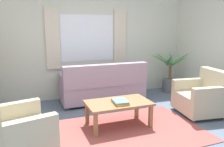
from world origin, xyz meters
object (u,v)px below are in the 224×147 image
Objects in this scene: armchair_right at (203,97)px; book_stack_on_table at (120,102)px; coffee_table at (118,105)px; potted_plant at (170,74)px; armchair_left at (13,133)px; couch at (103,86)px.

book_stack_on_table is (-1.79, -0.02, 0.11)m from armchair_right.
armchair_right is 2.83× the size of book_stack_on_table.
coffee_table is at bearing -83.74° from armchair_right.
armchair_left is at bearing -152.76° from potted_plant.
armchair_left is at bearing -75.64° from armchair_right.
couch is 1.37m from coffee_table.
couch is at bearing -123.31° from armchair_right.
armchair_right is at bearing -1.98° from coffee_table.
couch is 1.46m from book_stack_on_table.
couch is 2.56m from armchair_left.
armchair_left is 4.22m from potted_plant.
armchair_right is 0.82× the size of potted_plant.
coffee_table is 3.29× the size of book_stack_on_table.
armchair_right is at bearing 0.74° from book_stack_on_table.
couch is at bearing -175.67° from potted_plant.
potted_plant reaches higher than couch.
book_stack_on_table is 0.29× the size of potted_plant.
potted_plant reaches higher than armchair_left.
book_stack_on_table is (-0.00, -0.08, 0.09)m from coffee_table.
coffee_table is (-0.18, -1.36, 0.01)m from couch.
couch is 5.68× the size of book_stack_on_table.
coffee_table is 2.58m from potted_plant.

